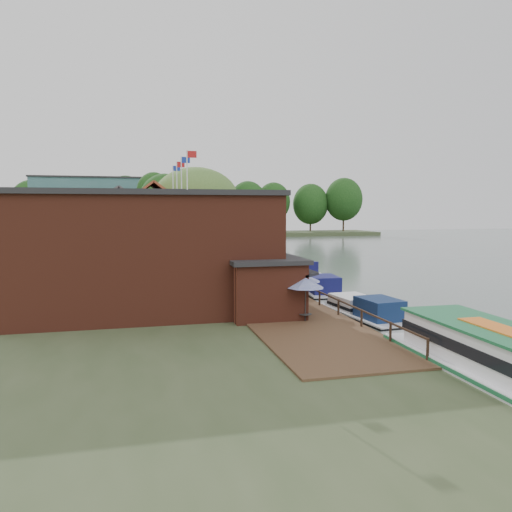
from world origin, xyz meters
TOP-DOWN VIEW (x-y plane):
  - ground at (0.00, 0.00)m, footprint 260.00×260.00m
  - land_bank at (-30.00, 35.00)m, footprint 50.00×140.00m
  - quay_deck at (-8.00, 10.00)m, footprint 6.00×50.00m
  - quay_rail at (-5.30, 10.50)m, footprint 0.20×49.00m
  - pub at (-14.00, -1.00)m, footprint 20.00×11.00m
  - hotel_block at (-22.00, 70.00)m, footprint 25.40×12.40m
  - cottage_a at (-15.00, 14.00)m, footprint 8.60×7.60m
  - cottage_b at (-18.00, 24.00)m, footprint 9.60×8.60m
  - cottage_c at (-14.00, 33.00)m, footprint 7.60×7.60m
  - willow at (-10.50, 19.00)m, footprint 8.60×8.60m
  - umbrella_0 at (-7.69, -6.02)m, footprint 2.07×2.07m
  - umbrella_1 at (-7.17, -3.66)m, footprint 2.43×2.43m
  - umbrella_2 at (-7.67, -1.53)m, footprint 2.42×2.42m
  - umbrella_3 at (-7.12, 4.17)m, footprint 2.13×2.13m
  - umbrella_4 at (-7.56, 8.05)m, footprint 2.01×2.01m
  - cruiser_0 at (-3.32, -4.25)m, footprint 3.65×9.11m
  - cruiser_1 at (-2.86, 4.89)m, footprint 3.89×9.60m
  - cruiser_2 at (-3.22, 12.65)m, footprint 6.75×11.13m
  - cruiser_3 at (-3.86, 24.13)m, footprint 3.78×9.72m
  - cruiser_4 at (-3.03, 34.28)m, footprint 4.55×9.72m
  - tour_boat at (-3.60, -16.69)m, footprint 3.83×12.98m
  - swan at (-1.43, -9.02)m, footprint 0.44×0.44m
  - bank_tree_0 at (-12.23, 40.39)m, footprint 7.41×7.41m
  - bank_tree_1 at (-10.41, 51.60)m, footprint 7.32×7.32m
  - bank_tree_2 at (-12.99, 57.30)m, footprint 6.00×6.00m
  - bank_tree_3 at (-17.94, 78.71)m, footprint 8.23×8.23m
  - bank_tree_4 at (-13.28, 84.22)m, footprint 7.65×7.65m
  - bank_tree_5 at (-11.60, 95.87)m, footprint 6.25×6.25m

SIDE VIEW (x-z plane):
  - ground at x=0.00m, z-range 0.00..0.00m
  - swan at x=-1.43m, z-range 0.00..0.44m
  - land_bank at x=-30.00m, z-range 0.00..1.00m
  - quay_deck at x=-8.00m, z-range 1.00..1.10m
  - cruiser_0 at x=-3.32m, z-range 0.00..2.11m
  - cruiser_4 at x=-3.03m, z-range 0.00..2.24m
  - cruiser_1 at x=-2.86m, z-range 0.00..2.25m
  - cruiser_3 at x=-3.86m, z-range 0.00..2.29m
  - cruiser_2 at x=-3.22m, z-range 0.00..2.60m
  - tour_boat at x=-3.60m, z-range 0.00..2.82m
  - quay_rail at x=-5.30m, z-range 1.00..2.00m
  - umbrella_0 at x=-7.69m, z-range 1.10..3.48m
  - umbrella_1 at x=-7.17m, z-range 1.10..3.48m
  - umbrella_2 at x=-7.67m, z-range 1.10..3.48m
  - umbrella_3 at x=-7.12m, z-range 1.10..3.48m
  - umbrella_4 at x=-7.56m, z-range 1.10..3.48m
  - pub at x=-14.00m, z-range 1.00..8.30m
  - cottage_a at x=-15.00m, z-range 1.00..9.50m
  - cottage_b at x=-18.00m, z-range 1.00..9.50m
  - cottage_c at x=-14.00m, z-range 1.00..9.50m
  - willow at x=-10.50m, z-range 1.00..11.43m
  - bank_tree_0 at x=-12.23m, z-range 1.00..12.25m
  - bank_tree_5 at x=-11.60m, z-range 1.00..12.86m
  - bank_tree_1 at x=-10.41m, z-range 1.00..13.02m
  - hotel_block at x=-22.00m, z-range 1.00..13.30m
  - bank_tree_2 at x=-12.99m, z-range 1.00..13.66m
  - bank_tree_4 at x=-13.28m, z-range 1.00..13.78m
  - bank_tree_3 at x=-17.94m, z-range 1.00..14.40m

